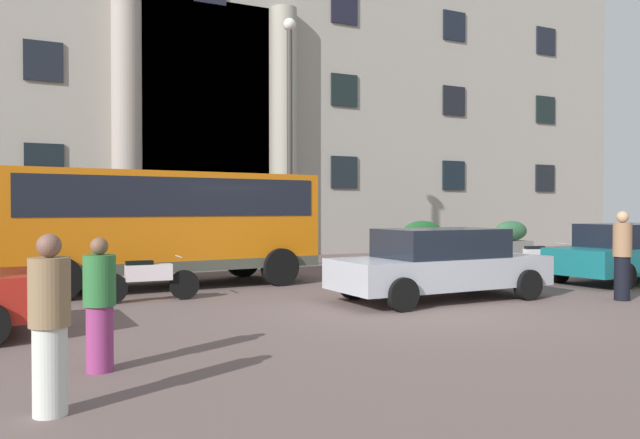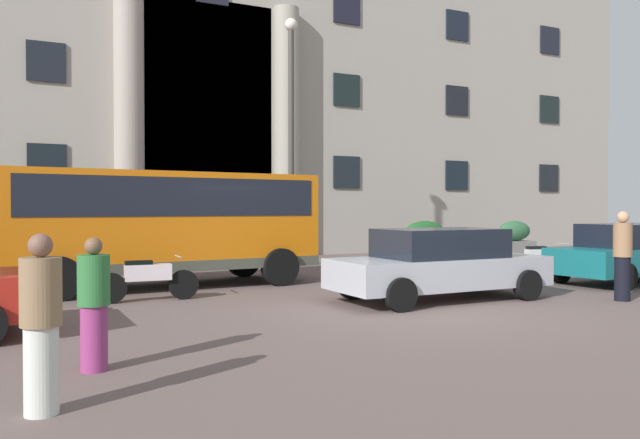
# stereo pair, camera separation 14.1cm
# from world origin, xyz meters

# --- Properties ---
(ground_plane) EXTENTS (80.00, 64.00, 0.12)m
(ground_plane) POSITION_xyz_m (0.00, 0.00, -0.06)
(ground_plane) COLOR #665451
(office_building_facade) EXTENTS (41.78, 9.75, 15.08)m
(office_building_facade) POSITION_xyz_m (-0.00, 17.47, 7.54)
(office_building_facade) COLOR #A19A8F
(office_building_facade) RESTS_ON ground_plane
(orange_minibus) EXTENTS (7.19, 2.93, 2.68)m
(orange_minibus) POSITION_xyz_m (-3.34, 5.50, 1.61)
(orange_minibus) COLOR orange
(orange_minibus) RESTS_ON ground_plane
(bus_stop_sign) EXTENTS (0.44, 0.08, 2.48)m
(bus_stop_sign) POSITION_xyz_m (0.98, 7.57, 1.54)
(bus_stop_sign) COLOR #9A9313
(bus_stop_sign) RESTS_ON ground_plane
(hedge_planter_far_east) EXTENTS (1.86, 0.72, 1.37)m
(hedge_planter_far_east) POSITION_xyz_m (7.59, 10.39, 0.66)
(hedge_planter_far_east) COLOR gray
(hedge_planter_far_east) RESTS_ON ground_plane
(hedge_planter_east) EXTENTS (1.55, 0.89, 1.38)m
(hedge_planter_east) POSITION_xyz_m (-6.39, 10.44, 0.67)
(hedge_planter_east) COLOR slate
(hedge_planter_east) RESTS_ON ground_plane
(hedge_planter_far_west) EXTENTS (2.15, 0.90, 1.52)m
(hedge_planter_far_west) POSITION_xyz_m (-3.29, 10.88, 0.73)
(hedge_planter_far_west) COLOR slate
(hedge_planter_far_west) RESTS_ON ground_plane
(hedge_planter_entrance_right) EXTENTS (1.60, 0.86, 1.34)m
(hedge_planter_entrance_right) POSITION_xyz_m (11.84, 10.11, 0.64)
(hedge_planter_entrance_right) COLOR slate
(hedge_planter_entrance_right) RESTS_ON ground_plane
(white_taxi_kerbside) EXTENTS (4.53, 1.97, 1.44)m
(white_taxi_kerbside) POSITION_xyz_m (1.22, 1.00, 0.73)
(white_taxi_kerbside) COLOR #AEB2BC
(white_taxi_kerbside) RESTS_ON ground_plane
(parked_sedan_second) EXTENTS (4.67, 2.23, 1.47)m
(parked_sedan_second) POSITION_xyz_m (7.33, 1.30, 0.75)
(parked_sedan_second) COLOR #14646A
(parked_sedan_second) RESTS_ON ground_plane
(scooter_by_planter) EXTENTS (2.06, 0.73, 0.89)m
(scooter_by_planter) POSITION_xyz_m (3.55, 3.36, 0.46)
(scooter_by_planter) COLOR black
(scooter_by_planter) RESTS_ON ground_plane
(motorcycle_near_kerb) EXTENTS (2.01, 0.55, 0.89)m
(motorcycle_near_kerb) POSITION_xyz_m (-4.17, 3.37, 0.46)
(motorcycle_near_kerb) COLOR black
(motorcycle_near_kerb) RESTS_ON ground_plane
(motorcycle_far_end) EXTENTS (2.01, 0.79, 0.89)m
(motorcycle_far_end) POSITION_xyz_m (6.39, 3.36, 0.46)
(motorcycle_far_end) COLOR black
(motorcycle_far_end) RESTS_ON ground_plane
(pedestrian_man_crossing) EXTENTS (0.36, 0.36, 1.80)m
(pedestrian_man_crossing) POSITION_xyz_m (4.43, -0.72, 0.91)
(pedestrian_man_crossing) COLOR black
(pedestrian_man_crossing) RESTS_ON ground_plane
(pedestrian_woman_with_bag) EXTENTS (0.36, 0.36, 1.53)m
(pedestrian_woman_with_bag) POSITION_xyz_m (-5.68, -1.74, 0.76)
(pedestrian_woman_with_bag) COLOR #923471
(pedestrian_woman_with_bag) RESTS_ON ground_plane
(pedestrian_man_red_shirt) EXTENTS (0.36, 0.36, 1.63)m
(pedestrian_man_red_shirt) POSITION_xyz_m (-6.28, -3.11, 0.82)
(pedestrian_man_red_shirt) COLOR silver
(pedestrian_man_red_shirt) RESTS_ON ground_plane
(lamppost_plaza_centre) EXTENTS (0.40, 0.40, 7.85)m
(lamppost_plaza_centre) POSITION_xyz_m (1.35, 8.87, 4.55)
(lamppost_plaza_centre) COLOR #3E3936
(lamppost_plaza_centre) RESTS_ON ground_plane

